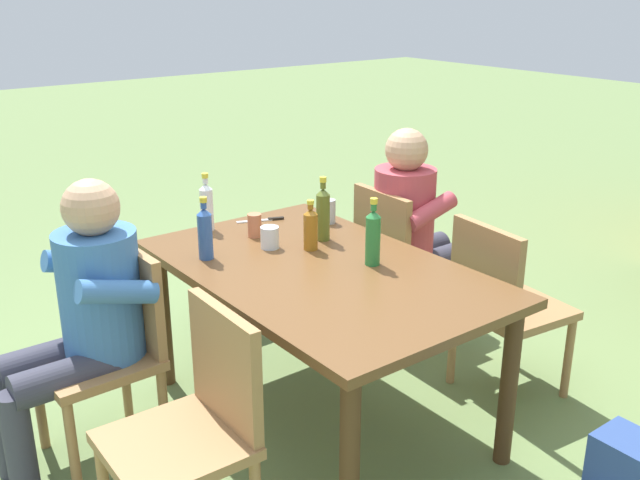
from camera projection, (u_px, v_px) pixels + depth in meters
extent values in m
plane|color=#6B844C|center=(320.00, 418.00, 3.28)|extent=(24.00, 24.00, 0.00)
cube|color=brown|center=(320.00, 271.00, 3.04)|extent=(1.57, 0.98, 0.04)
cylinder|color=#4C311A|center=(163.00, 318.00, 3.46)|extent=(0.07, 0.07, 0.70)
cylinder|color=#4C311A|center=(350.00, 465.00, 2.40)|extent=(0.07, 0.07, 0.70)
cylinder|color=#4C311A|center=(302.00, 278.00, 3.92)|extent=(0.07, 0.07, 0.70)
cylinder|color=#4C311A|center=(509.00, 387.00, 2.87)|extent=(0.07, 0.07, 0.70)
cube|color=#A37547|center=(96.00, 361.00, 2.90)|extent=(0.45, 0.45, 0.04)
cube|color=#A37547|center=(137.00, 296.00, 2.94)|extent=(0.42, 0.05, 0.42)
cylinder|color=#A37547|center=(40.00, 405.00, 3.01)|extent=(0.04, 0.04, 0.41)
cylinder|color=#A37547|center=(73.00, 448.00, 2.73)|extent=(0.04, 0.04, 0.41)
cylinder|color=#A37547|center=(125.00, 376.00, 3.23)|extent=(0.04, 0.04, 0.41)
cylinder|color=#A37547|center=(164.00, 413.00, 2.95)|extent=(0.04, 0.04, 0.41)
cube|color=#A37547|center=(409.00, 264.00, 3.90)|extent=(0.46, 0.46, 0.04)
cube|color=#A37547|center=(381.00, 231.00, 3.71)|extent=(0.42, 0.06, 0.42)
cylinder|color=#A37547|center=(456.00, 306.00, 3.93)|extent=(0.04, 0.04, 0.41)
cylinder|color=#A37547|center=(410.00, 283.00, 4.22)|extent=(0.04, 0.04, 0.41)
cylinder|color=#A37547|center=(403.00, 324.00, 3.72)|extent=(0.04, 0.04, 0.41)
cylinder|color=#A37547|center=(359.00, 299.00, 4.02)|extent=(0.04, 0.04, 0.41)
cube|color=#A37547|center=(175.00, 445.00, 2.38)|extent=(0.45, 0.45, 0.04)
cube|color=#A37547|center=(225.00, 366.00, 2.41)|extent=(0.42, 0.05, 0.42)
cylinder|color=#A37547|center=(203.00, 453.00, 2.70)|extent=(0.04, 0.04, 0.41)
cube|color=#A37547|center=(513.00, 309.00, 3.37)|extent=(0.49, 0.49, 0.04)
cube|color=#A37547|center=(485.00, 272.00, 3.19)|extent=(0.42, 0.09, 0.42)
cylinder|color=#A37547|center=(568.00, 358.00, 3.38)|extent=(0.04, 0.04, 0.41)
cylinder|color=#A37547|center=(510.00, 327.00, 3.69)|extent=(0.04, 0.04, 0.41)
cylinder|color=#A37547|center=(509.00, 380.00, 3.20)|extent=(0.04, 0.04, 0.41)
cylinder|color=#A37547|center=(452.00, 345.00, 3.51)|extent=(0.04, 0.04, 0.41)
cylinder|color=#3D70B2|center=(100.00, 294.00, 2.84)|extent=(0.32, 0.32, 0.52)
sphere|color=tan|center=(91.00, 207.00, 2.72)|extent=(0.22, 0.22, 0.22)
cylinder|color=#383847|center=(50.00, 359.00, 2.88)|extent=(0.14, 0.40, 0.14)
cylinder|color=#383847|center=(6.00, 425.00, 2.84)|extent=(0.11, 0.11, 0.45)
cylinder|color=#3D70B2|center=(81.00, 262.00, 2.95)|extent=(0.09, 0.31, 0.16)
cylinder|color=#383847|center=(65.00, 378.00, 2.74)|extent=(0.14, 0.40, 0.14)
cylinder|color=#383847|center=(20.00, 447.00, 2.71)|extent=(0.11, 0.11, 0.45)
cylinder|color=#3D70B2|center=(117.00, 292.00, 2.67)|extent=(0.09, 0.31, 0.16)
cylinder|color=#B7424C|center=(404.00, 217.00, 3.77)|extent=(0.32, 0.32, 0.52)
sphere|color=tan|center=(407.00, 150.00, 3.65)|extent=(0.22, 0.22, 0.22)
cylinder|color=#383847|center=(440.00, 260.00, 3.91)|extent=(0.14, 0.40, 0.14)
cylinder|color=#383847|center=(463.00, 289.00, 4.10)|extent=(0.11, 0.11, 0.45)
cylinder|color=#B7424C|center=(431.00, 211.00, 3.61)|extent=(0.09, 0.31, 0.16)
cylinder|color=#383847|center=(417.00, 251.00, 4.04)|extent=(0.14, 0.40, 0.14)
cylinder|color=#383847|center=(440.00, 279.00, 4.23)|extent=(0.11, 0.11, 0.45)
cylinder|color=#B7424C|center=(380.00, 195.00, 3.89)|extent=(0.09, 0.31, 0.16)
cylinder|color=#2D56A3|center=(205.00, 237.00, 3.09)|extent=(0.06, 0.06, 0.20)
cone|color=#2D56A3|center=(204.00, 212.00, 3.05)|extent=(0.06, 0.06, 0.03)
cylinder|color=#2D56A3|center=(203.00, 205.00, 3.04)|extent=(0.03, 0.03, 0.03)
cylinder|color=yellow|center=(203.00, 200.00, 3.03)|extent=(0.03, 0.03, 0.02)
cylinder|color=#566623|center=(323.00, 217.00, 3.32)|extent=(0.06, 0.06, 0.22)
cone|color=#566623|center=(323.00, 192.00, 3.27)|extent=(0.06, 0.06, 0.03)
cylinder|color=#566623|center=(323.00, 185.00, 3.26)|extent=(0.03, 0.03, 0.03)
cylinder|color=yellow|center=(323.00, 179.00, 3.26)|extent=(0.03, 0.03, 0.02)
cylinder|color=white|center=(207.00, 210.00, 3.45)|extent=(0.06, 0.06, 0.20)
cone|color=white|center=(206.00, 187.00, 3.41)|extent=(0.06, 0.06, 0.03)
cylinder|color=white|center=(205.00, 181.00, 3.40)|extent=(0.03, 0.03, 0.03)
cylinder|color=yellow|center=(205.00, 176.00, 3.40)|extent=(0.03, 0.03, 0.02)
cylinder|color=#996019|center=(311.00, 232.00, 3.20)|extent=(0.06, 0.06, 0.17)
cone|color=#996019|center=(310.00, 212.00, 3.17)|extent=(0.06, 0.06, 0.02)
cylinder|color=#996019|center=(310.00, 207.00, 3.16)|extent=(0.03, 0.03, 0.02)
cylinder|color=yellow|center=(310.00, 202.00, 3.16)|extent=(0.03, 0.03, 0.02)
cylinder|color=#287A38|center=(373.00, 241.00, 3.02)|extent=(0.06, 0.06, 0.21)
cone|color=#287A38|center=(374.00, 214.00, 2.98)|extent=(0.06, 0.06, 0.03)
cylinder|color=#287A38|center=(374.00, 207.00, 2.97)|extent=(0.03, 0.03, 0.03)
cylinder|color=yellow|center=(374.00, 201.00, 2.96)|extent=(0.03, 0.03, 0.02)
cylinder|color=silver|center=(270.00, 237.00, 3.23)|extent=(0.08, 0.08, 0.10)
cylinder|color=#B2B7BC|center=(329.00, 211.00, 3.57)|extent=(0.07, 0.07, 0.12)
cylinder|color=#BC6B47|center=(255.00, 225.00, 3.38)|extent=(0.07, 0.07, 0.11)
cube|color=silver|center=(254.00, 221.00, 3.60)|extent=(0.09, 0.18, 0.01)
cube|color=black|center=(276.00, 219.00, 3.63)|extent=(0.05, 0.08, 0.01)
cube|color=black|center=(234.00, 283.00, 4.20)|extent=(0.33, 0.18, 0.44)
cube|color=black|center=(216.00, 300.00, 4.15)|extent=(0.23, 0.06, 0.19)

